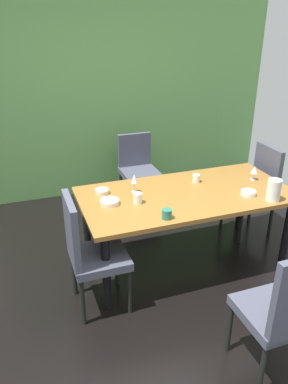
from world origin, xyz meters
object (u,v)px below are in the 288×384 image
object	(u,v)px
pitcher_center	(274,190)
serving_bowl_rear	(248,193)
dining_table	(186,201)
chair_head_far	(138,166)
wine_glass_corner	(134,179)
serving_bowl_south	(102,191)
serving_bowl_near_shelf	(110,202)
cup_near_window	(167,214)
chair_left_near	(88,250)
cup_north	(196,178)
chair_right_far	(256,186)
cup_west	(138,198)
chair_head_near	(285,309)
wine_glass_east	(254,170)

from	to	relation	value
pitcher_center	serving_bowl_rear	bearing A→B (deg)	130.04
dining_table	chair_head_far	size ratio (longest dim) A/B	2.13
wine_glass_corner	serving_bowl_south	size ratio (longest dim) A/B	1.41
serving_bowl_near_shelf	cup_near_window	size ratio (longest dim) A/B	2.02
chair_left_near	pitcher_center	bearing A→B (deg)	87.09
chair_left_near	cup_north	size ratio (longest dim) A/B	13.25
chair_head_far	cup_north	size ratio (longest dim) A/B	11.95
serving_bowl_south	chair_head_far	bearing A→B (deg)	57.34
chair_right_far	cup_near_window	world-z (taller)	chair_right_far
cup_west	cup_north	world-z (taller)	cup_west
serving_bowl_south	pitcher_center	world-z (taller)	pitcher_center
dining_table	serving_bowl_rear	world-z (taller)	serving_bowl_rear
serving_bowl_near_shelf	serving_bowl_rear	bearing A→B (deg)	-10.97
chair_head_far	wine_glass_corner	distance (m)	1.31
chair_right_far	cup_west	bearing A→B (deg)	103.30
serving_bowl_rear	cup_west	bearing A→B (deg)	169.52
serving_bowl_south	cup_near_window	xyz separation A→B (m)	(0.37, -0.63, 0.02)
chair_head_near	wine_glass_east	distance (m)	1.64
pitcher_center	serving_bowl_south	bearing A→B (deg)	155.17
wine_glass_corner	cup_west	bearing A→B (deg)	-100.92
cup_near_window	cup_west	bearing A→B (deg)	110.85
cup_west	pitcher_center	distance (m)	1.18
cup_north	chair_head_far	bearing A→B (deg)	100.04
chair_head_far	chair_head_near	world-z (taller)	chair_head_near
wine_glass_corner	pitcher_center	size ratio (longest dim) A/B	0.88
wine_glass_east	dining_table	bearing A→B (deg)	-175.41
cup_north	serving_bowl_near_shelf	bearing A→B (deg)	-168.52
wine_glass_east	cup_west	world-z (taller)	wine_glass_east
chair_right_far	wine_glass_corner	size ratio (longest dim) A/B	5.68
chair_head_far	chair_left_near	xyz separation A→B (m)	(-0.97, -1.67, 0.03)
wine_glass_east	serving_bowl_near_shelf	distance (m)	1.48
chair_right_far	serving_bowl_rear	distance (m)	0.75
cup_near_window	chair_left_near	bearing A→B (deg)	173.24
cup_north	wine_glass_corner	bearing A→B (deg)	-178.31
cup_near_window	chair_head_near	bearing A→B (deg)	-68.83
chair_head_near	serving_bowl_south	size ratio (longest dim) A/B	8.39
wine_glass_corner	cup_north	xyz separation A→B (m)	(0.64, 0.02, -0.09)
wine_glass_east	serving_bowl_near_shelf	world-z (taller)	wine_glass_east
cup_north	cup_west	bearing A→B (deg)	-160.51
chair_left_near	serving_bowl_rear	distance (m)	1.51
serving_bowl_rear	cup_near_window	xyz separation A→B (m)	(-0.86, -0.16, 0.02)
chair_head_far	serving_bowl_south	distance (m)	1.35
chair_head_near	cup_west	bearing A→B (deg)	111.09
chair_head_far	serving_bowl_near_shelf	bearing A→B (deg)	62.34
chair_head_far	cup_west	size ratio (longest dim) A/B	9.99
chair_head_near	cup_north	distance (m)	1.60
dining_table	chair_right_far	xyz separation A→B (m)	(0.98, 0.31, -0.13)
chair_left_near	wine_glass_corner	size ratio (longest dim) A/B	5.83
wine_glass_east	cup_near_window	xyz separation A→B (m)	(-1.11, -0.44, -0.06)
chair_right_far	serving_bowl_south	world-z (taller)	chair_right_far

